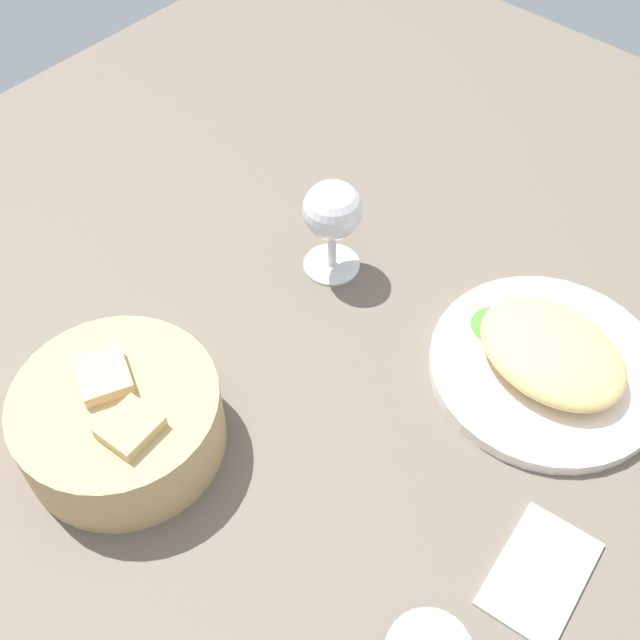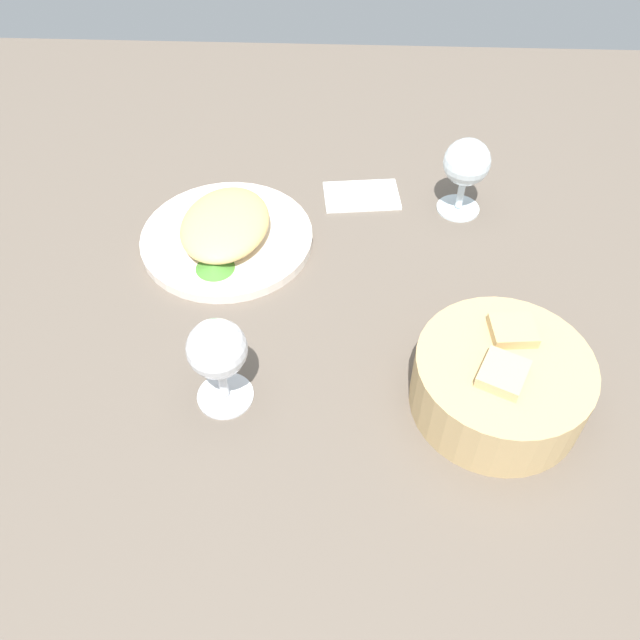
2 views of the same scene
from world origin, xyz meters
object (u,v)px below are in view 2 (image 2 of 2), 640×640
at_px(plate, 227,238).
at_px(folded_napkin, 362,195).
at_px(wine_glass_far, 466,166).
at_px(bread_basket, 500,382).
at_px(wine_glass_near, 218,353).

bearing_deg(plate, folded_napkin, 120.29).
height_order(plate, folded_napkin, plate).
distance_m(wine_glass_far, folded_napkin, 0.16).
relative_size(plate, folded_napkin, 2.14).
relative_size(bread_basket, wine_glass_near, 1.61).
height_order(plate, wine_glass_far, wine_glass_far).
xyz_separation_m(bread_basket, folded_napkin, (-0.36, -0.15, -0.03)).
distance_m(plate, wine_glass_far, 0.34).
xyz_separation_m(plate, wine_glass_near, (0.26, 0.03, 0.07)).
height_order(wine_glass_near, wine_glass_far, wine_glass_near).
distance_m(plate, bread_basket, 0.42).
bearing_deg(wine_glass_far, folded_napkin, -99.15).
xyz_separation_m(wine_glass_near, wine_glass_far, (-0.34, 0.29, -0.00)).
bearing_deg(wine_glass_far, bread_basket, 1.14).
height_order(wine_glass_far, folded_napkin, wine_glass_far).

